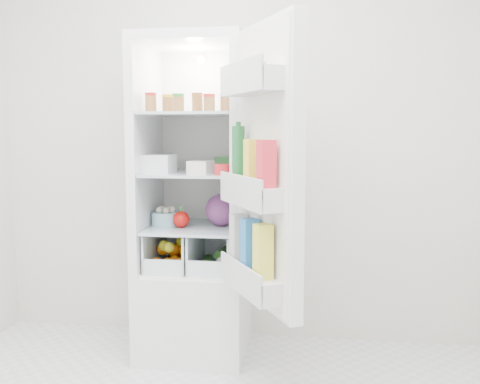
# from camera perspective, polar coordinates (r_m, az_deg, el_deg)

# --- Properties ---
(room_walls) EXTENTS (3.02, 3.02, 2.61)m
(room_walls) POSITION_cam_1_polar(r_m,az_deg,el_deg) (1.85, -7.47, 15.95)
(room_walls) COLOR beige
(room_walls) RESTS_ON ground
(refrigerator) EXTENTS (0.60, 0.60, 1.80)m
(refrigerator) POSITION_cam_1_polar(r_m,az_deg,el_deg) (3.14, -4.65, -4.90)
(refrigerator) COLOR silver
(refrigerator) RESTS_ON ground
(shelf_low) EXTENTS (0.49, 0.53, 0.01)m
(shelf_low) POSITION_cam_1_polar(r_m,az_deg,el_deg) (3.07, -4.92, -3.76)
(shelf_low) COLOR #AEC1CB
(shelf_low) RESTS_ON refrigerator
(shelf_mid) EXTENTS (0.49, 0.53, 0.02)m
(shelf_mid) POSITION_cam_1_polar(r_m,az_deg,el_deg) (3.03, -4.98, 2.02)
(shelf_mid) COLOR #AEC1CB
(shelf_mid) RESTS_ON refrigerator
(shelf_top) EXTENTS (0.49, 0.53, 0.02)m
(shelf_top) POSITION_cam_1_polar(r_m,az_deg,el_deg) (3.02, -5.04, 8.27)
(shelf_top) COLOR #AEC1CB
(shelf_top) RESTS_ON refrigerator
(crisper_left) EXTENTS (0.23, 0.46, 0.22)m
(crisper_left) POSITION_cam_1_polar(r_m,az_deg,el_deg) (3.13, -7.10, -6.03)
(crisper_left) COLOR silver
(crisper_left) RESTS_ON refrigerator
(crisper_right) EXTENTS (0.23, 0.46, 0.22)m
(crisper_right) POSITION_cam_1_polar(r_m,az_deg,el_deg) (3.07, -2.66, -6.21)
(crisper_right) COLOR silver
(crisper_right) RESTS_ON refrigerator
(condiment_jars) EXTENTS (0.46, 0.16, 0.08)m
(condiment_jars) POSITION_cam_1_polar(r_m,az_deg,el_deg) (2.92, -5.55, 9.31)
(condiment_jars) COLOR #B21919
(condiment_jars) RESTS_ON shelf_top
(squeeze_bottle) EXTENTS (0.07, 0.07, 0.19)m
(squeeze_bottle) POSITION_cam_1_polar(r_m,az_deg,el_deg) (3.11, -1.47, 10.09)
(squeeze_bottle) COLOR white
(squeeze_bottle) RESTS_ON shelf_top
(tub_white) EXTENTS (0.17, 0.17, 0.10)m
(tub_white) POSITION_cam_1_polar(r_m,az_deg,el_deg) (2.97, -8.62, 2.99)
(tub_white) COLOR silver
(tub_white) RESTS_ON shelf_mid
(tub_cream) EXTENTS (0.14, 0.14, 0.07)m
(tub_cream) POSITION_cam_1_polar(r_m,az_deg,el_deg) (2.92, -4.23, 2.67)
(tub_cream) COLOR silver
(tub_cream) RESTS_ON shelf_mid
(tin_red) EXTENTS (0.11, 0.11, 0.06)m
(tin_red) POSITION_cam_1_polar(r_m,az_deg,el_deg) (2.81, -1.94, 2.42)
(tin_red) COLOR red
(tin_red) RESTS_ON shelf_mid
(tub_green) EXTENTS (0.14, 0.17, 0.08)m
(tub_green) POSITION_cam_1_polar(r_m,az_deg,el_deg) (3.14, -1.33, 3.07)
(tub_green) COLOR #3F8A40
(tub_green) RESTS_ON shelf_mid
(red_cabbage) EXTENTS (0.18, 0.18, 0.18)m
(red_cabbage) POSITION_cam_1_polar(r_m,az_deg,el_deg) (3.05, -1.99, -1.91)
(red_cabbage) COLOR #5C1F56
(red_cabbage) RESTS_ON shelf_low
(bell_pepper) EXTENTS (0.09, 0.09, 0.09)m
(bell_pepper) POSITION_cam_1_polar(r_m,az_deg,el_deg) (3.02, -6.30, -2.92)
(bell_pepper) COLOR red
(bell_pepper) RESTS_ON shelf_low
(mushroom_bowl) EXTENTS (0.16, 0.16, 0.08)m
(mushroom_bowl) POSITION_cam_1_polar(r_m,az_deg,el_deg) (3.10, -7.90, -2.82)
(mushroom_bowl) COLOR #8DBDD2
(mushroom_bowl) RESTS_ON shelf_low
(citrus_pile) EXTENTS (0.20, 0.31, 0.16)m
(citrus_pile) POSITION_cam_1_polar(r_m,az_deg,el_deg) (3.11, -7.16, -6.65)
(citrus_pile) COLOR orange
(citrus_pile) RESTS_ON refrigerator
(veg_pile) EXTENTS (0.16, 0.30, 0.10)m
(veg_pile) POSITION_cam_1_polar(r_m,az_deg,el_deg) (3.08, -2.57, -7.07)
(veg_pile) COLOR #1C521B
(veg_pile) RESTS_ON refrigerator
(fridge_door) EXTENTS (0.41, 0.56, 1.30)m
(fridge_door) POSITION_cam_1_polar(r_m,az_deg,el_deg) (2.43, 2.44, 1.93)
(fridge_door) COLOR silver
(fridge_door) RESTS_ON refrigerator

